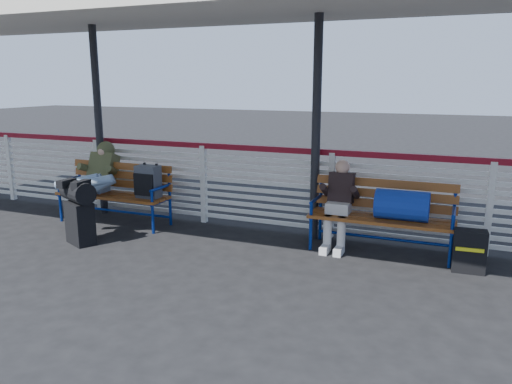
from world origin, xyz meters
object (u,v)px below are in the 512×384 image
at_px(bench_right, 393,207).
at_px(bench_left, 127,186).
at_px(companion_person, 339,203).
at_px(traveler_man, 92,180).
at_px(luggage_stack, 79,210).
at_px(suitcase_side, 469,251).

bearing_deg(bench_right, bench_left, -177.79).
bearing_deg(bench_left, companion_person, 2.69).
relative_size(traveler_man, companion_person, 1.43).
distance_m(luggage_stack, bench_left, 1.04).
relative_size(bench_right, suitcase_side, 3.61).
height_order(bench_right, suitcase_side, bench_right).
bearing_deg(luggage_stack, companion_person, 44.60).
bearing_deg(luggage_stack, bench_left, 113.49).
bearing_deg(traveler_man, companion_person, 7.84).
xyz_separation_m(companion_person, suitcase_side, (1.60, -0.30, -0.35)).
relative_size(bench_right, traveler_man, 1.10).
bearing_deg(companion_person, bench_left, -177.31).
xyz_separation_m(traveler_man, companion_person, (3.59, 0.49, -0.12)).
xyz_separation_m(bench_left, companion_person, (3.22, 0.15, -0.01)).
bearing_deg(companion_person, bench_right, -0.03).
bearing_deg(bench_right, companion_person, 179.97).
bearing_deg(companion_person, suitcase_side, -10.54).
bearing_deg(suitcase_side, bench_right, 157.95).
bearing_deg(bench_left, luggage_stack, -91.11).
height_order(bench_left, suitcase_side, bench_left).
distance_m(luggage_stack, suitcase_side, 4.93).
xyz_separation_m(luggage_stack, bench_left, (0.02, 1.03, 0.13)).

